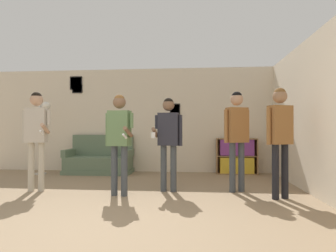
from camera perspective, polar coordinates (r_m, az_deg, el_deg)
The scene contains 11 objects.
ground_plane at distance 3.58m, azimuth -15.82°, elevation -18.75°, with size 20.00×20.00×0.00m, color #937A5B.
wall_back at distance 7.89m, azimuth -3.47°, elevation 1.15°, with size 8.70×0.08×2.70m.
wall_right at distance 5.80m, azimuth 25.18°, elevation 1.79°, with size 0.06×7.00×2.70m.
couch at distance 7.82m, azimuth -12.90°, elevation -6.49°, with size 1.66×0.80×0.96m.
bookshelf at distance 7.66m, azimuth 12.92°, elevation -5.63°, with size 1.00×0.30×0.88m.
floor_lamp at distance 8.04m, azimuth -23.08°, elevation 1.67°, with size 0.41×0.45×1.79m.
person_player_foreground_left at distance 5.87m, azimuth -23.80°, elevation -0.60°, with size 0.53×0.46×1.78m.
person_player_foreground_center at distance 5.08m, azimuth -9.27°, elevation -1.38°, with size 0.49×0.51×1.70m.
person_watcher_holding_cup at distance 5.35m, azimuth 0.08°, elevation -1.51°, with size 0.53×0.41×1.67m.
person_spectator_near_bookshelf at distance 5.47m, azimuth 12.98°, elevation -0.64°, with size 0.46×0.33×1.78m.
person_spectator_far_right at distance 5.11m, azimuth 20.56°, elevation -0.68°, with size 0.46×0.33×1.78m.
Camera 1 is at (1.24, -3.16, 1.12)m, focal length 32.00 mm.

